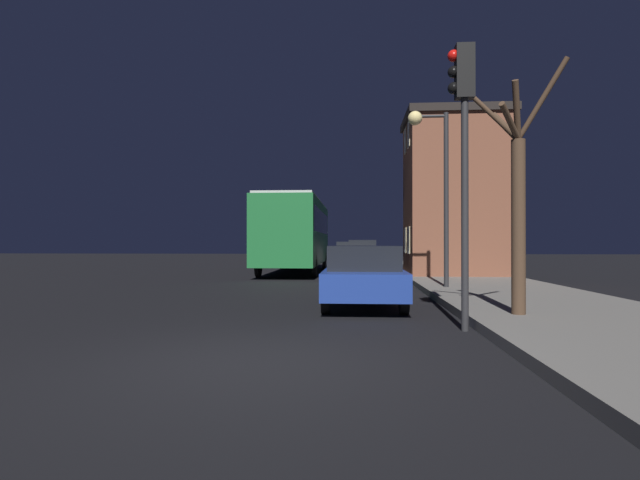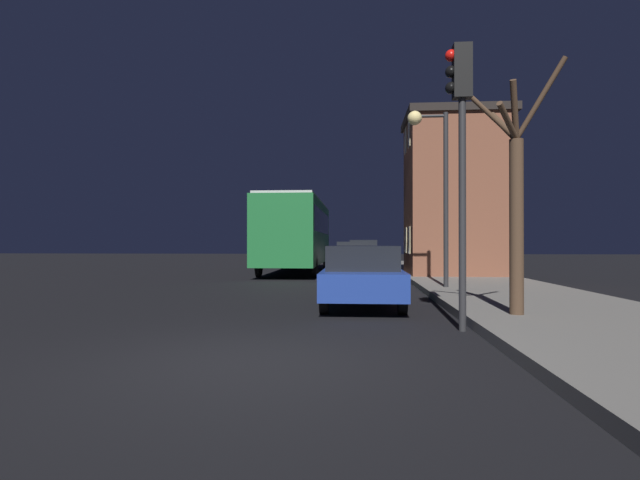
{
  "view_description": "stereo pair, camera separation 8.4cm",
  "coord_description": "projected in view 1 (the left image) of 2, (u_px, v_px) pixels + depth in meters",
  "views": [
    {
      "loc": [
        1.24,
        -6.11,
        1.46
      ],
      "look_at": [
        0.03,
        11.31,
        1.56
      ],
      "focal_mm": 28.0,
      "sensor_mm": 36.0,
      "label": 1
    },
    {
      "loc": [
        1.32,
        -6.1,
        1.46
      ],
      "look_at": [
        0.03,
        11.31,
        1.56
      ],
      "focal_mm": 28.0,
      "sensor_mm": 36.0,
      "label": 2
    }
  ],
  "objects": [
    {
      "name": "ground_plane",
      "position": [
        254.0,
        361.0,
        6.17
      ],
      "size": [
        120.0,
        120.0,
        0.0
      ],
      "primitive_type": "plane",
      "color": "black"
    },
    {
      "name": "brick_building",
      "position": [
        455.0,
        194.0,
        20.7
      ],
      "size": [
        4.16,
        3.9,
        6.6
      ],
      "color": "brown",
      "rests_on": "sidewalk"
    },
    {
      "name": "streetlamp",
      "position": [
        433.0,
        162.0,
        14.62
      ],
      "size": [
        1.18,
        0.42,
        5.17
      ],
      "color": "#28282B",
      "rests_on": "sidewalk"
    },
    {
      "name": "traffic_light",
      "position": [
        463.0,
        127.0,
        8.28
      ],
      "size": [
        0.43,
        0.24,
        4.76
      ],
      "color": "#28282B",
      "rests_on": "ground"
    },
    {
      "name": "bare_tree",
      "position": [
        517.0,
        200.0,
        8.98
      ],
      "size": [
        1.74,
        1.34,
        4.48
      ],
      "color": "#473323",
      "rests_on": "sidewalk"
    },
    {
      "name": "bus",
      "position": [
        296.0,
        230.0,
        24.55
      ],
      "size": [
        2.6,
        10.59,
        3.53
      ],
      "color": "#1E6B33",
      "rests_on": "ground"
    },
    {
      "name": "car_near_lane",
      "position": [
        363.0,
        274.0,
        11.55
      ],
      "size": [
        1.78,
        4.3,
        1.4
      ],
      "color": "navy",
      "rests_on": "ground"
    },
    {
      "name": "car_mid_lane",
      "position": [
        355.0,
        258.0,
        21.39
      ],
      "size": [
        1.74,
        3.9,
        1.51
      ],
      "color": "beige",
      "rests_on": "ground"
    },
    {
      "name": "car_far_lane",
      "position": [
        362.0,
        253.0,
        30.5
      ],
      "size": [
        1.84,
        4.59,
        1.64
      ],
      "color": "#B7BABF",
      "rests_on": "ground"
    }
  ]
}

